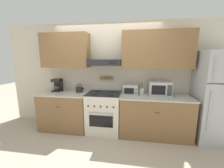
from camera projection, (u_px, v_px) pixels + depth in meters
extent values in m
plane|color=#B2A38E|center=(101.00, 138.00, 2.97)|extent=(16.00, 16.00, 0.00)
cube|color=beige|center=(107.00, 76.00, 3.44)|extent=(5.20, 0.08, 2.55)
cube|color=brown|center=(65.00, 51.00, 3.28)|extent=(1.14, 0.33, 0.79)
sphere|color=brown|center=(63.00, 63.00, 3.16)|extent=(0.02, 0.02, 0.02)
cube|color=brown|center=(157.00, 50.00, 2.96)|extent=(1.50, 0.33, 0.79)
sphere|color=brown|center=(157.00, 64.00, 2.84)|extent=(0.02, 0.02, 0.02)
cube|color=#232326|center=(105.00, 62.00, 3.16)|extent=(0.76, 0.37, 0.14)
cube|color=black|center=(113.00, 63.00, 2.95)|extent=(0.18, 0.01, 0.06)
cube|color=brown|center=(106.00, 79.00, 3.38)|extent=(0.34, 0.07, 0.02)
cylinder|color=olive|center=(101.00, 77.00, 3.39)|extent=(0.03, 0.03, 0.06)
cylinder|color=olive|center=(103.00, 77.00, 3.38)|extent=(0.03, 0.03, 0.06)
cylinder|color=olive|center=(106.00, 77.00, 3.37)|extent=(0.03, 0.03, 0.06)
cylinder|color=olive|center=(109.00, 77.00, 3.36)|extent=(0.03, 0.03, 0.06)
cylinder|color=olive|center=(112.00, 77.00, 3.35)|extent=(0.03, 0.03, 0.06)
cube|color=brown|center=(66.00, 111.00, 3.38)|extent=(1.14, 0.66, 0.87)
cube|color=#B7B2A3|center=(65.00, 93.00, 3.30)|extent=(1.17, 0.68, 0.03)
cylinder|color=brown|center=(58.00, 107.00, 3.01)|extent=(0.10, 0.01, 0.01)
cube|color=brown|center=(154.00, 116.00, 3.06)|extent=(1.50, 0.66, 0.87)
cube|color=#B7B2A3|center=(155.00, 97.00, 2.98)|extent=(1.52, 0.68, 0.03)
cylinder|color=brown|center=(157.00, 113.00, 2.69)|extent=(0.10, 0.01, 0.01)
cube|color=beige|center=(104.00, 112.00, 3.23)|extent=(0.75, 0.64, 0.92)
cube|color=black|center=(101.00, 121.00, 2.92)|extent=(0.51, 0.01, 0.26)
cylinder|color=#ADAFB5|center=(101.00, 114.00, 2.87)|extent=(0.53, 0.02, 0.02)
cube|color=black|center=(104.00, 93.00, 3.14)|extent=(0.75, 0.64, 0.01)
cylinder|color=#232326|center=(94.00, 94.00, 3.02)|extent=(0.11, 0.11, 0.02)
cylinder|color=#232326|center=(111.00, 95.00, 2.96)|extent=(0.11, 0.11, 0.02)
cylinder|color=#232326|center=(98.00, 91.00, 3.32)|extent=(0.11, 0.11, 0.02)
cylinder|color=#232326|center=(113.00, 91.00, 3.26)|extent=(0.11, 0.11, 0.02)
cylinder|color=black|center=(88.00, 106.00, 2.89)|extent=(0.03, 0.02, 0.03)
cylinder|color=black|center=(94.00, 106.00, 2.87)|extent=(0.03, 0.02, 0.03)
cylinder|color=black|center=(101.00, 107.00, 2.85)|extent=(0.03, 0.02, 0.03)
cylinder|color=black|center=(107.00, 107.00, 2.83)|extent=(0.03, 0.02, 0.03)
cylinder|color=black|center=(113.00, 107.00, 2.81)|extent=(0.03, 0.02, 0.03)
cube|color=beige|center=(106.00, 88.00, 3.43)|extent=(0.75, 0.04, 0.12)
cube|color=#ADAFB5|center=(216.00, 97.00, 2.78)|extent=(0.75, 0.68, 1.86)
cylinder|color=#ADAFB5|center=(215.00, 69.00, 2.37)|extent=(0.02, 0.02, 0.41)
cylinder|color=#ADAFB5|center=(209.00, 112.00, 2.51)|extent=(0.02, 0.02, 0.78)
cylinder|color=#232326|center=(79.00, 90.00, 3.33)|extent=(0.17, 0.17, 0.11)
ellipsoid|color=#232326|center=(79.00, 88.00, 3.32)|extent=(0.16, 0.16, 0.06)
sphere|color=black|center=(79.00, 86.00, 3.31)|extent=(0.02, 0.02, 0.02)
cylinder|color=#232326|center=(82.00, 89.00, 3.31)|extent=(0.10, 0.04, 0.09)
torus|color=black|center=(79.00, 87.00, 3.31)|extent=(0.15, 0.01, 0.15)
cube|color=black|center=(57.00, 91.00, 3.42)|extent=(0.20, 0.22, 0.03)
cube|color=black|center=(59.00, 85.00, 3.46)|extent=(0.20, 0.08, 0.31)
cube|color=black|center=(56.00, 80.00, 3.36)|extent=(0.20, 0.18, 0.07)
ellipsoid|color=#4C3323|center=(57.00, 88.00, 3.39)|extent=(0.13, 0.13, 0.12)
cube|color=#ADAFB5|center=(159.00, 88.00, 3.05)|extent=(0.47, 0.39, 0.30)
cube|color=black|center=(158.00, 90.00, 2.86)|extent=(0.28, 0.01, 0.19)
cube|color=#38383D|center=(170.00, 90.00, 2.83)|extent=(0.09, 0.01, 0.22)
cylinder|color=silver|center=(142.00, 91.00, 3.10)|extent=(0.11, 0.11, 0.14)
cylinder|color=olive|center=(141.00, 85.00, 3.07)|extent=(0.01, 0.05, 0.16)
cylinder|color=#28282B|center=(142.00, 85.00, 3.08)|extent=(0.01, 0.04, 0.16)
cylinder|color=#B2B2B7|center=(143.00, 85.00, 3.08)|extent=(0.01, 0.03, 0.16)
cube|color=#ADAFB5|center=(130.00, 89.00, 3.13)|extent=(0.33, 0.31, 0.21)
cube|color=black|center=(129.00, 91.00, 2.98)|extent=(0.21, 0.01, 0.13)
cylinder|color=black|center=(136.00, 90.00, 2.95)|extent=(0.03, 0.01, 0.03)
cylinder|color=black|center=(136.00, 93.00, 2.96)|extent=(0.03, 0.01, 0.03)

